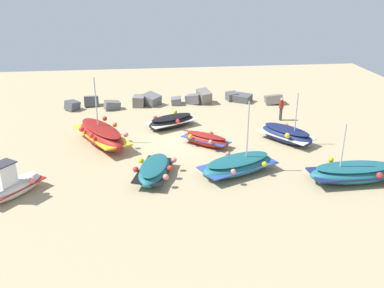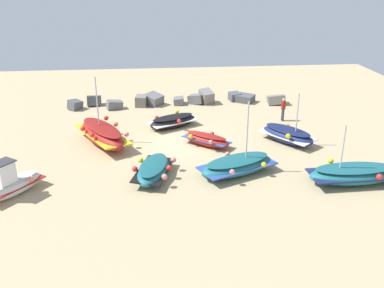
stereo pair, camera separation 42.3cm
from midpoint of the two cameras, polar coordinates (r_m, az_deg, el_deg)
The scene contains 11 objects.
ground_plane at distance 27.51m, azimuth -1.91°, elevation 0.24°, with size 45.02×45.02×0.00m, color tan.
fishing_boat_0 at distance 28.01m, azimuth 12.06°, elevation 1.28°, with size 3.40×3.89×3.40m.
fishing_boat_1 at distance 22.80m, azimuth -5.57°, elevation -3.49°, with size 2.49×3.84×0.91m.
fishing_boat_2 at distance 27.50m, azimuth -12.43°, elevation 1.21°, with size 4.08×5.45×4.32m.
fishing_boat_3 at distance 30.05m, azimuth -3.16°, elevation 3.05°, with size 3.81×2.92×0.91m.
fishing_boat_4 at distance 23.74m, azimuth 20.25°, elevation -3.61°, with size 4.74×2.29×3.26m.
fishing_boat_5 at distance 26.85m, azimuth 1.42°, elevation 0.62°, with size 3.19×2.96×0.84m.
fishing_boat_6 at distance 22.64m, azimuth -23.33°, elevation -5.08°, with size 2.78×3.21×1.92m.
fishing_boat_7 at distance 23.29m, azimuth 5.63°, elevation -2.81°, with size 4.71×3.37×3.99m.
person_walking at distance 31.90m, azimuth 11.45°, elevation 4.81°, with size 0.32×0.32×1.70m.
breakwater_rocks at distance 35.26m, azimuth -1.94°, elevation 5.90°, with size 17.76×2.54×1.38m.
Camera 1 is at (-2.27, -25.40, 10.30)m, focal length 39.97 mm.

